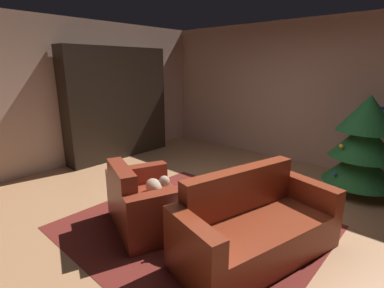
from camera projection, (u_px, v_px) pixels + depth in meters
name	position (u px, v px, depth m)	size (l,w,h in m)	color
ground_plane	(211.00, 214.00, 3.72)	(7.63, 7.63, 0.00)	#B37E55
wall_back	(307.00, 94.00, 5.40)	(6.48, 0.06, 2.67)	tan
wall_left	(79.00, 93.00, 5.44)	(0.06, 5.73, 2.67)	tan
area_rug	(194.00, 227.00, 3.41)	(2.71, 2.49, 0.01)	maroon
bookshelf_unit	(124.00, 104.00, 5.91)	(0.38, 2.20, 2.19)	black
armchair_red	(146.00, 204.00, 3.38)	(1.24, 1.09, 0.79)	maroon
couch_red	(255.00, 228.00, 2.86)	(1.13, 1.82, 0.84)	maroon
coffee_table	(200.00, 205.00, 3.14)	(0.71, 0.71, 0.43)	black
book_stack_on_table	(193.00, 197.00, 3.11)	(0.21, 0.15, 0.10)	gold
bottle_on_table	(187.00, 198.00, 2.96)	(0.06, 0.06, 0.27)	#1C572A
decorated_tree	(364.00, 144.00, 4.15)	(1.01, 1.01, 1.46)	brown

